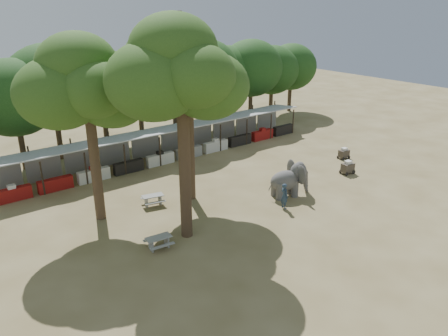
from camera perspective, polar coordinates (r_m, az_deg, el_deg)
ground at (r=27.22m, az=8.21°, el=-6.46°), size 100.00×100.00×0.00m
vendor_stalls at (r=36.89m, az=-7.24°, el=3.04°), size 28.00×2.99×2.80m
yard_tree_left at (r=25.54m, az=-18.01°, el=10.41°), size 7.10×6.90×11.02m
yard_tree_center at (r=22.21m, az=-6.16°, el=12.49°), size 7.10×6.90×12.04m
yard_tree_back at (r=27.24m, az=-5.21°, el=12.67°), size 7.10×6.90×11.36m
backdrop_trees at (r=40.26m, az=-11.38°, el=10.68°), size 46.46×5.95×8.33m
elephant at (r=29.85m, az=8.58°, el=-1.48°), size 3.12×2.29×2.31m
handler at (r=28.07m, az=7.89°, el=-3.63°), size 0.50×0.67×1.69m
picnic_table_near at (r=23.92m, az=-8.52°, el=-9.39°), size 1.47×1.35×0.68m
picnic_table_far at (r=28.75m, az=-9.27°, el=-3.97°), size 1.61×1.50×0.68m
cart_front at (r=34.77m, az=15.86°, el=0.09°), size 1.13×0.80×1.04m
cart_back at (r=38.06m, az=15.40°, el=1.87°), size 1.02×0.71×0.94m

